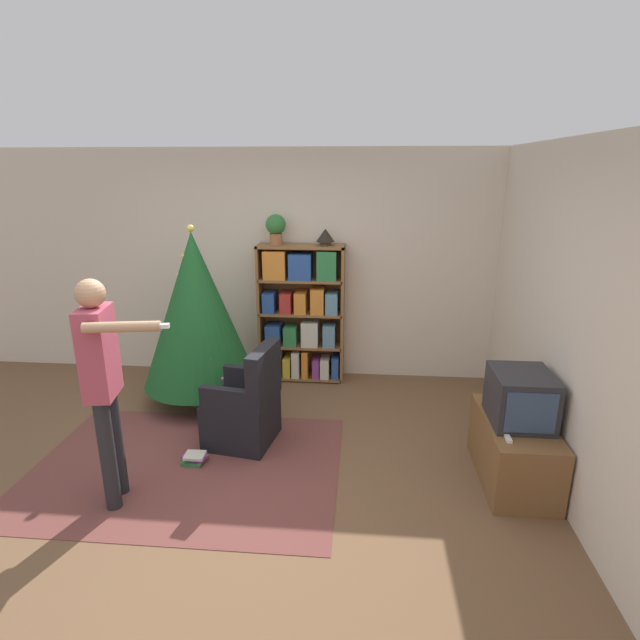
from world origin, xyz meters
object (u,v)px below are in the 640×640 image
(christmas_tree, at_px, (197,310))
(table_lamp, at_px, (325,236))
(bookshelf, at_px, (301,313))
(armchair, at_px, (245,409))
(potted_plant, at_px, (276,227))
(standing_person, at_px, (103,375))
(television, at_px, (521,398))

(christmas_tree, distance_m, table_lamp, 1.58)
(bookshelf, height_order, armchair, bookshelf)
(table_lamp, bearing_deg, potted_plant, 180.00)
(standing_person, bearing_deg, table_lamp, 140.24)
(christmas_tree, xyz_separation_m, armchair, (0.66, -0.79, -0.68))
(potted_plant, relative_size, table_lamp, 1.64)
(bookshelf, relative_size, potted_plant, 4.78)
(armchair, relative_size, standing_person, 0.55)
(bookshelf, height_order, potted_plant, potted_plant)
(armchair, bearing_deg, potted_plant, -172.60)
(christmas_tree, relative_size, standing_person, 1.10)
(television, xyz_separation_m, christmas_tree, (-2.89, 1.16, 0.29))
(armchair, height_order, table_lamp, table_lamp)
(potted_plant, bearing_deg, table_lamp, 0.00)
(television, height_order, potted_plant, potted_plant)
(bookshelf, xyz_separation_m, television, (1.90, -1.84, -0.09))
(bookshelf, height_order, table_lamp, table_lamp)
(standing_person, distance_m, table_lamp, 2.81)
(armchair, relative_size, potted_plant, 2.80)
(television, relative_size, armchair, 0.55)
(armchair, xyz_separation_m, table_lamp, (0.60, 1.47, 1.35))
(standing_person, height_order, table_lamp, table_lamp)
(bookshelf, height_order, christmas_tree, christmas_tree)
(armchair, bearing_deg, bookshelf, 176.95)
(christmas_tree, bearing_deg, standing_person, -93.60)
(armchair, height_order, standing_person, standing_person)
(bookshelf, xyz_separation_m, christmas_tree, (-0.98, -0.68, 0.20))
(standing_person, bearing_deg, armchair, 129.74)
(bookshelf, height_order, television, bookshelf)
(television, relative_size, standing_person, 0.30)
(standing_person, relative_size, potted_plant, 5.13)
(television, height_order, table_lamp, table_lamp)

